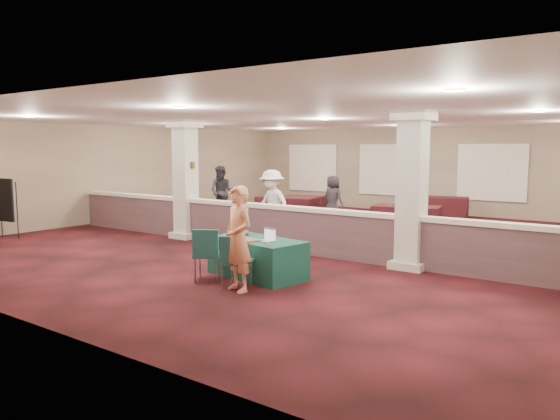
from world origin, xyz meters
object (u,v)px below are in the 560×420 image
Objects in this scene: far_table_back_left at (305,204)px; far_table_front_center at (406,219)px; easel_board at (1,200)px; woman at (238,239)px; attendee_a at (222,192)px; far_table_front_left at (288,209)px; far_table_back_center at (439,208)px; near_table at (257,258)px; attendee_b at (272,204)px; far_table_front_right at (448,240)px; conf_chair_main at (235,257)px; conf_chair_side at (207,250)px; attendee_d at (333,199)px.

far_table_front_center is at bearing -24.46° from far_table_back_left.
easel_board is 8.72m from woman.
attendee_a is (-6.95, 7.21, 0.00)m from woman.
far_table_front_center is 1.05× the size of attendee_a.
far_table_front_left is (4.11, 7.57, -0.64)m from easel_board.
woman reaches higher than far_table_front_center.
far_table_back_left is 0.84× the size of far_table_back_center.
far_table_front_left is (-4.21, 6.91, 0.04)m from near_table.
woman is 0.91× the size of far_table_front_left.
far_table_back_center is 1.02× the size of attendee_b.
woman is at bearing -109.42° from far_table_front_right.
far_table_back_left is at bearing 145.39° from far_table_front_right.
conf_chair_main reaches higher than far_table_front_right.
far_table_back_left is (-5.02, 9.22, -0.04)m from near_table.
woman is at bearing -50.06° from attendee_b.
conf_chair_side is 8.62m from far_table_front_left.
attendee_b is at bearing 30.24° from easel_board.
far_table_front_center is (0.55, 7.77, -0.20)m from conf_chair_side.
woman is at bearing -58.37° from near_table.
far_table_front_center is 1.03× the size of attendee_b.
attendee_b reaches higher than far_table_back_center.
conf_chair_side is at bearing 159.53° from conf_chair_main.
conf_chair_main is at bearing -60.46° from far_table_front_left.
conf_chair_side is 7.84m from easel_board.
attendee_b is (-4.84, -0.30, 0.56)m from far_table_front_right.
woman is 0.96× the size of far_table_back_center.
far_table_front_left is 1.07× the size of attendee_b.
attendee_d reaches higher than far_table_front_left.
attendee_d is at bearing 18.79° from far_table_front_left.
attendee_b is (-2.36, -6.50, 0.55)m from far_table_back_center.
far_table_front_right reaches higher than far_table_back_left.
conf_chair_main is at bearing -66.70° from attendee_a.
easel_board is 11.65m from far_table_front_right.
attendee_b reaches higher than far_table_front_center.
conf_chair_main is at bearing -62.64° from far_table_back_left.
far_table_front_left is (-4.60, 7.93, -0.51)m from woman.
far_table_back_center is (-0.29, 3.50, -0.00)m from far_table_front_center.
woman is at bearing -62.12° from far_table_back_left.
woman reaches higher than near_table.
far_table_front_right is at bearing 16.35° from easel_board.
conf_chair_main reaches higher than far_table_back_center.
conf_chair_side reaches higher than far_table_front_right.
attendee_a is (-8.79, 1.99, 0.55)m from far_table_front_right.
far_table_front_center is 1.20× the size of far_table_back_left.
conf_chair_main is 8.85m from attendee_d.
far_table_front_left is 3.44m from attendee_b.
attendee_b is (2.41, -5.31, 0.61)m from far_table_back_left.
conf_chair_side reaches higher than far_table_front_center.
far_table_front_left is at bearing 26.37° from attendee_d.
near_table is 1.19× the size of far_table_back_left.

